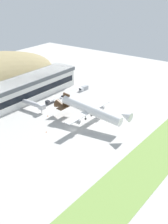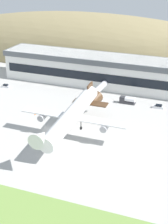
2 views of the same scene
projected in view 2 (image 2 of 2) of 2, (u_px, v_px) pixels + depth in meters
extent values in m
plane|color=#B7B5AF|center=(48.00, 129.00, 131.61)|extent=(316.47, 316.47, 0.00)
ellipsoid|color=#8E7F56|center=(88.00, 57.00, 219.08)|extent=(213.30, 61.28, 51.28)
cube|color=white|center=(110.00, 72.00, 170.00)|extent=(100.67, 15.85, 13.92)
cube|color=#565B60|center=(110.00, 59.00, 167.70)|extent=(101.87, 17.05, 2.40)
cube|color=black|center=(104.00, 78.00, 163.49)|extent=(96.64, 0.16, 3.90)
cylinder|color=silver|center=(99.00, 89.00, 157.76)|extent=(2.60, 15.42, 2.60)
cube|color=silver|center=(92.00, 95.00, 151.20)|extent=(3.38, 2.86, 2.86)
cylinder|color=slate|center=(93.00, 99.00, 152.42)|extent=(0.36, 0.36, 4.00)
cylinder|color=white|center=(71.00, 116.00, 120.78)|extent=(4.99, 36.53, 8.95)
cone|color=white|center=(40.00, 137.00, 102.24)|extent=(4.89, 5.99, 5.47)
cone|color=#4C331E|center=(94.00, 100.00, 139.76)|extent=(4.89, 6.99, 5.58)
cube|color=#4C331E|center=(90.00, 93.00, 134.71)|extent=(0.50, 5.29, 7.97)
cube|color=#4C331E|center=(90.00, 103.00, 136.43)|extent=(12.97, 3.51, 0.74)
cube|color=white|center=(73.00, 117.00, 122.74)|extent=(37.16, 3.63, 0.84)
cylinder|color=#9E9EA3|center=(42.00, 117.00, 126.69)|extent=(2.30, 3.83, 2.68)
cylinder|color=#9E9EA3|center=(105.00, 127.00, 119.06)|extent=(2.30, 3.83, 2.68)
cylinder|color=#2D2D2D|center=(66.00, 122.00, 124.66)|extent=(0.28, 0.28, 2.20)
cylinder|color=#2D2D2D|center=(66.00, 125.00, 125.10)|extent=(0.45, 1.10, 1.10)
cylinder|color=#2D2D2D|center=(81.00, 125.00, 122.78)|extent=(0.28, 0.28, 2.20)
cylinder|color=#2D2D2D|center=(81.00, 128.00, 123.22)|extent=(0.45, 1.10, 1.10)
cylinder|color=#2D2D2D|center=(54.00, 138.00, 110.80)|extent=(0.22, 0.22, 1.98)
cylinder|color=#2D2D2D|center=(54.00, 141.00, 111.19)|extent=(0.30, 0.83, 0.82)
cube|color=silver|center=(6.00, 87.00, 171.04)|extent=(3.78, 1.84, 0.82)
cube|color=black|center=(6.00, 85.00, 170.80)|extent=(2.10, 1.52, 0.67)
cube|color=silver|center=(158.00, 107.00, 148.69)|extent=(4.41, 1.85, 0.84)
cube|color=black|center=(159.00, 105.00, 148.31)|extent=(2.43, 1.56, 0.69)
cube|color=#333338|center=(123.00, 100.00, 153.47)|extent=(2.05, 2.22, 2.74)
cube|color=black|center=(120.00, 98.00, 153.64)|extent=(0.09, 1.88, 1.21)
cube|color=#38383D|center=(130.00, 103.00, 152.74)|extent=(4.35, 2.01, 0.90)
cylinder|color=silver|center=(130.00, 99.00, 152.14)|extent=(4.13, 2.12, 2.10)
cube|color=orange|center=(84.00, 108.00, 148.53)|extent=(0.52, 0.52, 0.03)
cone|color=orange|center=(84.00, 108.00, 148.42)|extent=(0.40, 0.40, 0.55)
cube|color=orange|center=(35.00, 115.00, 142.95)|extent=(0.52, 0.52, 0.03)
cone|color=orange|center=(35.00, 114.00, 142.84)|extent=(0.40, 0.40, 0.55)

